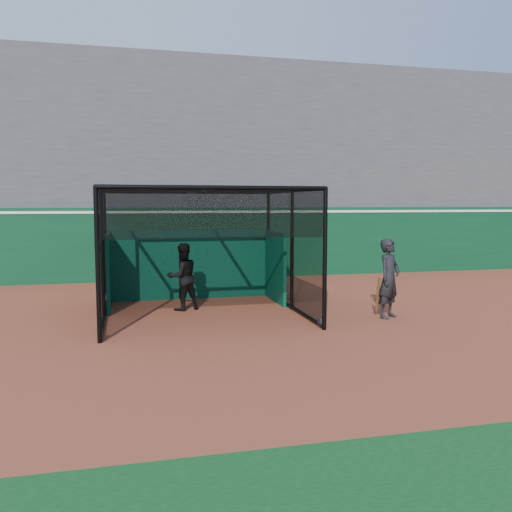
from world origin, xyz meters
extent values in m
plane|color=#98462C|center=(0.00, 0.00, 0.00)|extent=(120.00, 120.00, 0.00)
cube|color=#0B3D20|center=(0.00, 8.50, 1.25)|extent=(50.00, 0.45, 2.50)
cube|color=white|center=(0.00, 8.50, 2.35)|extent=(50.00, 0.50, 0.08)
cube|color=#4C4C4F|center=(0.00, 12.38, 3.88)|extent=(50.00, 7.85, 7.75)
cube|color=#4C4C4F|center=(0.00, 15.80, 8.35)|extent=(50.00, 0.30, 1.20)
cube|color=#07462F|center=(-0.71, 4.50, 0.95)|extent=(4.42, 0.10, 1.90)
cylinder|color=black|center=(-2.98, 0.29, 0.11)|extent=(0.08, 0.22, 0.22)
cylinder|color=black|center=(1.56, 0.29, 0.11)|extent=(0.08, 0.22, 0.22)
cylinder|color=black|center=(-2.98, 4.42, 0.11)|extent=(0.08, 0.22, 0.22)
cylinder|color=black|center=(1.56, 4.42, 0.11)|extent=(0.08, 0.22, 0.22)
imported|color=black|center=(-1.10, 2.93, 0.83)|extent=(0.98, 0.88, 1.67)
imported|color=black|center=(3.44, 0.87, 0.92)|extent=(0.80, 0.74, 1.84)
cylinder|color=#593819|center=(3.19, 0.92, 0.55)|extent=(0.14, 0.33, 0.84)
camera|label=1|loc=(-2.49, -10.42, 2.65)|focal=38.00mm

